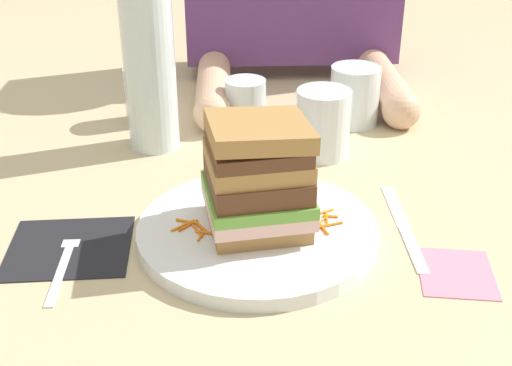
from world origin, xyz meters
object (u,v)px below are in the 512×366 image
Objects in this scene: fork at (65,256)px; empty_tumbler_1 at (354,96)px; main_plate at (257,231)px; napkin_dark at (69,247)px; juice_glass at (323,127)px; knife at (405,228)px; napkin_pink at (456,273)px; empty_tumbler_0 at (245,102)px; empty_tumbler_2 at (143,95)px; sandwich at (257,177)px; water_bottle at (149,57)px.

empty_tumbler_1 reaches higher than fork.
napkin_dark is at bearing -176.74° from main_plate.
juice_glass is at bearing 36.20° from napkin_dark.
knife is 2.00× the size of juice_glass.
fork is 0.55m from empty_tumbler_1.
fork is at bearing -170.95° from main_plate.
main_plate is 2.98× the size of empty_tumbler_1.
juice_glass reaches higher than empty_tumbler_1.
main_plate is at bearing 159.06° from napkin_pink.
napkin_dark and knife have the same top height.
empty_tumbler_0 is at bearing 60.55° from fork.
napkin_dark is at bearing -97.50° from empty_tumbler_2.
empty_tumbler_0 is (0.22, 0.36, 0.04)m from napkin_dark.
main_plate is 1.71× the size of fork.
napkin_pink is at bearing -6.22° from fork.
empty_tumbler_2 is (0.05, 0.40, 0.04)m from fork.
juice_glass reaches higher than napkin_dark.
sandwich is 0.23m from napkin_dark.
main_plate is 0.93× the size of water_bottle.
knife is 2.68× the size of empty_tumbler_0.
fork is 1.66× the size of juice_glass.
sandwich reaches higher than main_plate.
empty_tumbler_0 is at bearing 116.81° from napkin_pink.
fork reaches higher than napkin_dark.
sandwich is (0.00, -0.00, 0.07)m from main_plate.
sandwich reaches higher than napkin_pink.
empty_tumbler_0 is at bearing 29.11° from water_bottle.
empty_tumbler_0 is at bearing 90.45° from main_plate.
water_bottle is 4.07× the size of empty_tumbler_0.
main_plate is 2.84× the size of juice_glass.
napkin_dark is 0.32m from water_bottle.
empty_tumbler_1 is at bearing -4.03° from empty_tumbler_2.
sandwich is 0.31m from water_bottle.
empty_tumbler_1 reaches higher than main_plate.
water_bottle reaches higher than napkin_pink.
napkin_dark and napkin_pink have the same top height.
empty_tumbler_2 reaches higher than main_plate.
napkin_dark is 1.52× the size of napkin_pink.
juice_glass is 0.27m from water_bottle.
napkin_dark is 0.46× the size of water_bottle.
napkin_pink is (0.11, -0.31, -0.04)m from juice_glass.
empty_tumbler_2 is at bearing 114.73° from sandwich.
empty_tumbler_2 is (-0.34, 0.02, -0.00)m from empty_tumbler_1.
napkin_dark is 1.40× the size of juice_glass.
water_bottle is 3.31× the size of napkin_pink.
main_plate is 0.07m from sandwich.
empty_tumbler_0 is (-0.00, 0.35, -0.04)m from sandwich.
empty_tumbler_2 is (-0.17, 0.37, 0.04)m from main_plate.
empty_tumbler_2 is (-0.17, 0.37, -0.04)m from sandwich.
knife is 0.44m from water_bottle.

